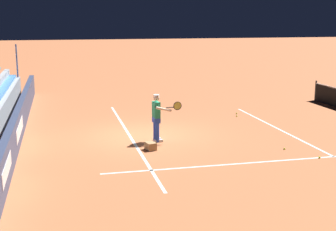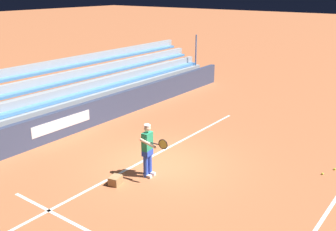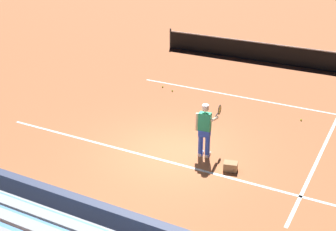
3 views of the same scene
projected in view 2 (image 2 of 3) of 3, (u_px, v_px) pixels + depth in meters
ground_plane at (158, 163)px, 13.35m from camera, size 160.00×160.00×0.00m
court_baseline_white at (147, 159)px, 13.63m from camera, size 12.00×0.10×0.01m
court_service_line_white at (324, 217)px, 10.22m from camera, size 8.22×0.10×0.01m
back_wall_sponsor_board at (69, 121)px, 15.75m from camera, size 22.58×0.25×1.10m
bleacher_stand at (40, 109)px, 16.74m from camera, size 21.45×2.40×2.95m
tennis_player at (148, 150)px, 12.15m from camera, size 0.59×1.03×1.71m
ball_box_cardboard at (115, 180)px, 11.86m from camera, size 0.46×0.39×0.26m
tennis_ball_stray_back at (322, 174)px, 12.49m from camera, size 0.07×0.07×0.07m
tennis_ball_midcourt at (335, 169)px, 12.81m from camera, size 0.07×0.07×0.07m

